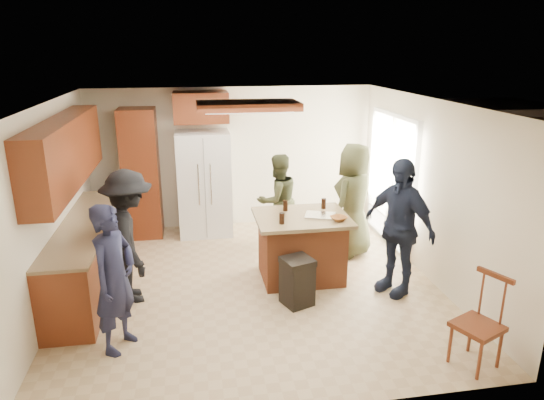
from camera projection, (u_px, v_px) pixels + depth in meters
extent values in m
plane|color=tan|center=(252.00, 285.00, 6.73)|extent=(5.00, 5.00, 0.00)
plane|color=white|center=(250.00, 102.00, 5.97)|extent=(5.00, 5.00, 0.00)
plane|color=beige|center=(234.00, 158.00, 8.70)|extent=(5.00, 0.00, 5.00)
plane|color=beige|center=(289.00, 288.00, 4.00)|extent=(5.00, 0.00, 5.00)
plane|color=beige|center=(49.00, 209.00, 5.95)|extent=(0.00, 5.00, 5.00)
plane|color=beige|center=(429.00, 190.00, 6.75)|extent=(0.00, 5.00, 5.00)
cube|color=white|center=(392.00, 181.00, 7.93)|extent=(0.02, 1.60, 2.10)
cube|color=white|center=(391.00, 181.00, 7.93)|extent=(0.08, 1.72, 2.10)
cube|color=maroon|center=(248.00, 105.00, 6.18)|extent=(1.30, 0.70, 0.10)
cube|color=white|center=(248.00, 110.00, 6.20)|extent=(1.10, 0.50, 0.02)
cube|color=olive|center=(469.00, 238.00, 8.51)|extent=(3.00, 3.00, 0.10)
cube|color=#593319|center=(493.00, 170.00, 8.86)|extent=(1.40, 1.60, 2.00)
imported|color=#1A1C35|center=(115.00, 279.00, 5.10)|extent=(0.67, 0.74, 1.65)
imported|color=#373C23|center=(278.00, 200.00, 7.90)|extent=(0.86, 0.71, 1.53)
imported|color=#393C23|center=(354.00, 200.00, 7.47)|extent=(1.03, 0.99, 1.78)
imported|color=#1A2135|center=(398.00, 227.00, 6.30)|extent=(1.00, 1.21, 1.84)
imported|color=black|center=(130.00, 237.00, 6.12)|extent=(0.78, 1.21, 1.73)
cube|color=maroon|center=(89.00, 255.00, 6.62)|extent=(0.60, 3.00, 0.88)
cube|color=#846B4C|center=(85.00, 223.00, 6.48)|extent=(0.64, 3.00, 0.04)
cube|color=maroon|center=(65.00, 152.00, 6.17)|extent=(0.35, 3.00, 0.85)
cube|color=maroon|center=(141.00, 174.00, 8.21)|extent=(0.60, 0.60, 2.20)
cube|color=maroon|center=(201.00, 107.00, 8.04)|extent=(0.90, 0.60, 0.50)
cube|color=white|center=(204.00, 184.00, 8.36)|extent=(0.90, 0.72, 1.80)
cube|color=gray|center=(205.00, 189.00, 8.02)|extent=(0.01, 0.01, 1.71)
cylinder|color=silver|center=(199.00, 185.00, 7.95)|extent=(0.02, 0.02, 0.70)
cylinder|color=silver|center=(211.00, 184.00, 7.98)|extent=(0.02, 0.02, 0.70)
cube|color=brown|center=(301.00, 249.00, 6.82)|extent=(1.10, 0.85, 0.88)
cube|color=#786345|center=(302.00, 218.00, 6.68)|extent=(1.28, 1.03, 0.05)
cube|color=silver|center=(320.00, 215.00, 6.66)|extent=(0.49, 0.43, 0.02)
imported|color=brown|center=(339.00, 218.00, 6.50)|extent=(0.28, 0.28, 0.05)
cylinder|color=black|center=(282.00, 218.00, 6.36)|extent=(0.07, 0.07, 0.15)
cylinder|color=black|center=(285.00, 206.00, 6.86)|extent=(0.07, 0.07, 0.15)
cylinder|color=black|center=(324.00, 204.00, 6.95)|extent=(0.07, 0.07, 0.15)
cube|color=black|center=(297.00, 284.00, 6.15)|extent=(0.44, 0.44, 0.55)
cube|color=black|center=(298.00, 262.00, 6.05)|extent=(0.45, 0.45, 0.08)
cube|color=maroon|center=(478.00, 327.00, 4.90)|extent=(0.56, 0.56, 0.05)
cylinder|color=maroon|center=(480.00, 360.00, 4.75)|extent=(0.05, 0.05, 0.44)
cylinder|color=maroon|center=(500.00, 349.00, 4.93)|extent=(0.05, 0.05, 0.44)
cylinder|color=maroon|center=(450.00, 343.00, 5.02)|extent=(0.05, 0.05, 0.44)
cylinder|color=maroon|center=(470.00, 333.00, 5.20)|extent=(0.05, 0.05, 0.44)
cube|color=maroon|center=(496.00, 275.00, 4.85)|extent=(0.20, 0.38, 0.05)
cylinder|color=maroon|center=(503.00, 303.00, 4.83)|extent=(0.03, 0.03, 0.50)
cylinder|color=maroon|center=(482.00, 293.00, 5.02)|extent=(0.03, 0.03, 0.50)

